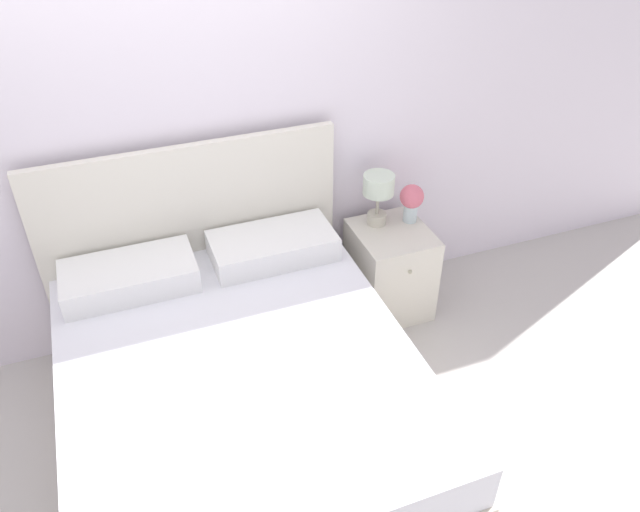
{
  "coord_description": "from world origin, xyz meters",
  "views": [
    {
      "loc": [
        -0.37,
        -3.0,
        2.63
      ],
      "look_at": [
        0.57,
        -0.53,
        0.72
      ],
      "focal_mm": 35.0,
      "sensor_mm": 36.0,
      "label": 1
    }
  ],
  "objects_px": {
    "nightstand": "(390,270)",
    "flower_vase": "(412,200)",
    "table_lamp": "(378,191)",
    "bed": "(238,386)"
  },
  "relations": [
    {
      "from": "nightstand",
      "to": "flower_vase",
      "type": "xyz_separation_m",
      "value": [
        0.15,
        0.07,
        0.43
      ]
    },
    {
      "from": "nightstand",
      "to": "flower_vase",
      "type": "relative_size",
      "value": 2.36
    },
    {
      "from": "flower_vase",
      "to": "bed",
      "type": "bearing_deg",
      "value": -151.42
    },
    {
      "from": "nightstand",
      "to": "bed",
      "type": "bearing_deg",
      "value": -151.09
    },
    {
      "from": "flower_vase",
      "to": "table_lamp",
      "type": "bearing_deg",
      "value": 166.89
    },
    {
      "from": "table_lamp",
      "to": "bed",
      "type": "bearing_deg",
      "value": -145.35
    },
    {
      "from": "bed",
      "to": "flower_vase",
      "type": "relative_size",
      "value": 7.89
    },
    {
      "from": "nightstand",
      "to": "table_lamp",
      "type": "distance_m",
      "value": 0.53
    },
    {
      "from": "table_lamp",
      "to": "flower_vase",
      "type": "bearing_deg",
      "value": -13.11
    },
    {
      "from": "bed",
      "to": "nightstand",
      "type": "distance_m",
      "value": 1.3
    }
  ]
}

